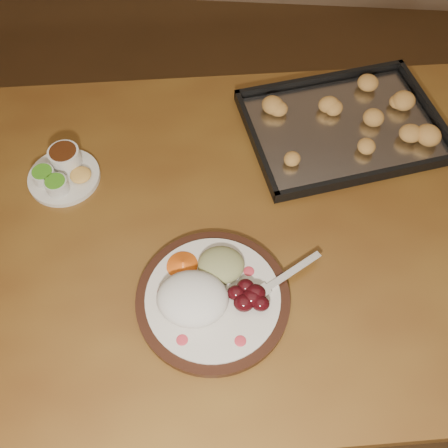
{
  "coord_description": "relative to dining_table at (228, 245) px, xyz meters",
  "views": [
    {
      "loc": [
        -0.16,
        -0.46,
        1.63
      ],
      "look_at": [
        -0.19,
        0.08,
        0.77
      ],
      "focal_mm": 40.0,
      "sensor_mm": 36.0,
      "label": 1
    }
  ],
  "objects": [
    {
      "name": "ground",
      "position": [
        0.19,
        -0.1,
        -0.65
      ],
      "size": [
        4.0,
        4.0,
        0.0
      ],
      "primitive_type": "plane",
      "color": "#4F331B",
      "rests_on": "ground"
    },
    {
      "name": "dining_table",
      "position": [
        0.0,
        0.0,
        0.0
      ],
      "size": [
        1.62,
        1.11,
        0.75
      ],
      "rotation": [
        0.0,
        0.0,
        0.15
      ],
      "color": "brown",
      "rests_on": "ground"
    },
    {
      "name": "dinner_plate",
      "position": [
        -0.02,
        -0.18,
        0.12
      ],
      "size": [
        0.35,
        0.29,
        0.07
      ],
      "rotation": [
        0.0,
        0.0,
        0.21
      ],
      "color": "black",
      "rests_on": "dining_table"
    },
    {
      "name": "condiment_saucer",
      "position": [
        -0.37,
        0.09,
        0.12
      ],
      "size": [
        0.16,
        0.16,
        0.05
      ],
      "rotation": [
        0.0,
        0.0,
        -0.28
      ],
      "color": "silver",
      "rests_on": "dining_table"
    },
    {
      "name": "baking_tray",
      "position": [
        0.25,
        0.28,
        0.11
      ],
      "size": [
        0.53,
        0.46,
        0.05
      ],
      "rotation": [
        0.0,
        0.0,
        0.33
      ],
      "color": "black",
      "rests_on": "dining_table"
    }
  ]
}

